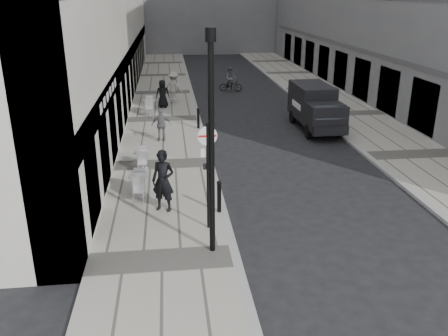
# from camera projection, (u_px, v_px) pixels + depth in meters

# --- Properties ---
(ground) EXTENTS (120.00, 120.00, 0.00)m
(ground) POSITION_uv_depth(u_px,v_px,m) (252.00, 323.00, 10.50)
(ground) COLOR black
(ground) RESTS_ON ground
(sidewalk) EXTENTS (4.00, 60.00, 0.12)m
(sidewalk) POSITION_uv_depth(u_px,v_px,m) (163.00, 120.00, 27.01)
(sidewalk) COLOR gray
(sidewalk) RESTS_ON ground
(far_sidewalk) EXTENTS (4.00, 60.00, 0.12)m
(far_sidewalk) POSITION_uv_depth(u_px,v_px,m) (349.00, 114.00, 28.22)
(far_sidewalk) COLOR gray
(far_sidewalk) RESTS_ON ground
(walking_man) EXTENTS (0.88, 0.73, 2.06)m
(walking_man) POSITION_uv_depth(u_px,v_px,m) (163.00, 181.00, 15.31)
(walking_man) COLOR black
(walking_man) RESTS_ON sidewalk
(sign_post) EXTENTS (0.57, 0.09, 3.29)m
(sign_post) POSITION_uv_depth(u_px,v_px,m) (208.00, 162.00, 13.78)
(sign_post) COLOR black
(sign_post) RESTS_ON sidewalk
(lamppost) EXTENTS (0.27, 0.27, 5.99)m
(lamppost) POSITION_uv_depth(u_px,v_px,m) (211.00, 135.00, 12.08)
(lamppost) COLOR black
(lamppost) RESTS_ON sidewalk
(bollard_near) EXTENTS (0.14, 0.14, 1.02)m
(bollard_near) POSITION_uv_depth(u_px,v_px,m) (219.00, 197.00, 15.36)
(bollard_near) COLOR black
(bollard_near) RESTS_ON sidewalk
(bollard_far) EXTENTS (0.14, 0.14, 1.02)m
(bollard_far) POSITION_uv_depth(u_px,v_px,m) (198.00, 119.00, 24.90)
(bollard_far) COLOR black
(bollard_far) RESTS_ON sidewalk
(panel_van) EXTENTS (1.85, 4.85, 2.27)m
(panel_van) POSITION_uv_depth(u_px,v_px,m) (315.00, 105.00, 24.95)
(panel_van) COLOR black
(panel_van) RESTS_ON ground
(cyclist) EXTENTS (1.72, 0.84, 1.78)m
(cyclist) POSITION_uv_depth(u_px,v_px,m) (231.00, 82.00, 34.77)
(cyclist) COLOR black
(cyclist) RESTS_ON ground
(pedestrian_a) EXTENTS (0.97, 0.46, 1.60)m
(pedestrian_a) POSITION_uv_depth(u_px,v_px,m) (161.00, 125.00, 22.68)
(pedestrian_a) COLOR slate
(pedestrian_a) RESTS_ON sidewalk
(pedestrian_b) EXTENTS (1.46, 1.31, 1.97)m
(pedestrian_b) POSITION_uv_depth(u_px,v_px,m) (174.00, 87.00, 30.74)
(pedestrian_b) COLOR #ACA59F
(pedestrian_b) RESTS_ON sidewalk
(pedestrian_c) EXTENTS (0.87, 0.60, 1.71)m
(pedestrian_c) POSITION_uv_depth(u_px,v_px,m) (163.00, 94.00, 29.33)
(pedestrian_c) COLOR black
(pedestrian_c) RESTS_ON sidewalk
(cafe_table_near) EXTENTS (0.70, 1.58, 0.90)m
(cafe_table_near) POSITION_uv_depth(u_px,v_px,m) (139.00, 184.00, 16.58)
(cafe_table_near) COLOR silver
(cafe_table_near) RESTS_ON sidewalk
(cafe_table_mid) EXTENTS (0.66, 1.50, 0.85)m
(cafe_table_mid) POSITION_uv_depth(u_px,v_px,m) (143.00, 159.00, 19.18)
(cafe_table_mid) COLOR silver
(cafe_table_mid) RESTS_ON sidewalk
(cafe_table_far) EXTENTS (0.78, 1.77, 1.01)m
(cafe_table_far) POSITION_uv_depth(u_px,v_px,m) (149.00, 106.00, 27.74)
(cafe_table_far) COLOR #BBBBBD
(cafe_table_far) RESTS_ON sidewalk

